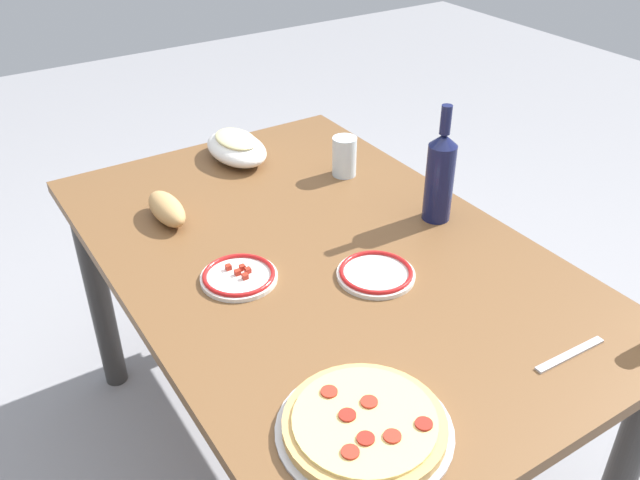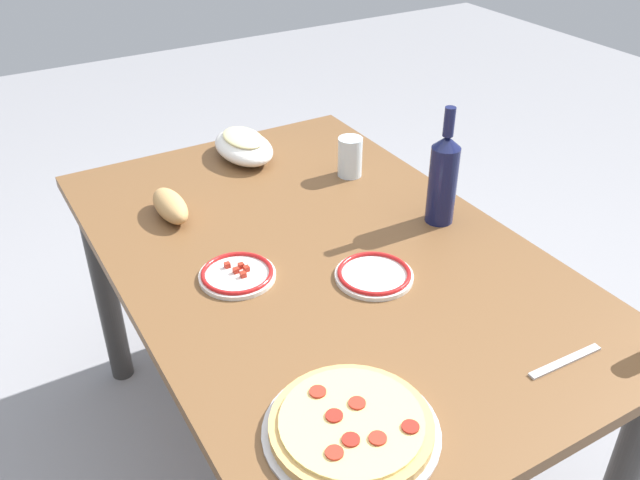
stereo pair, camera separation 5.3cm
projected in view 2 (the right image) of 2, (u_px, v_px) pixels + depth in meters
name	position (u px, v px, depth m)	size (l,w,h in m)	color
ground_plane	(320.00, 458.00, 1.96)	(8.00, 8.00, 0.00)	gray
dining_table	(320.00, 289.00, 1.63)	(1.39, 0.90, 0.72)	brown
pepperoni_pizza	(351.00, 426.00, 1.10)	(0.30, 0.30, 0.03)	#B7B7BC
baked_pasta_dish	(244.00, 145.00, 1.96)	(0.24, 0.15, 0.08)	white
wine_bottle	(443.00, 177.00, 1.62)	(0.07, 0.07, 0.30)	#141942
water_glass	(350.00, 157.00, 1.86)	(0.07, 0.07, 0.11)	silver
side_plate_near	(374.00, 275.00, 1.47)	(0.17, 0.17, 0.02)	white
side_plate_far	(236.00, 273.00, 1.48)	(0.17, 0.17, 0.02)	white
bread_loaf	(170.00, 206.00, 1.68)	(0.17, 0.07, 0.06)	tan
fork_right	(565.00, 361.00, 1.25)	(0.17, 0.02, 0.01)	#B7B7BC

